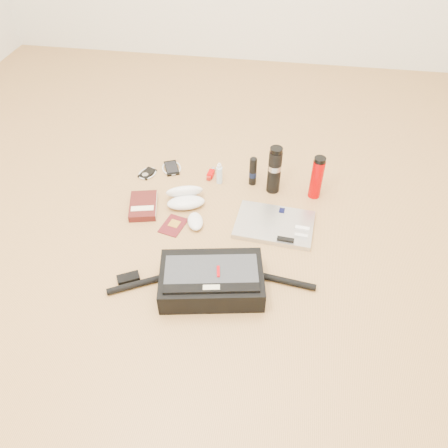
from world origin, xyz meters
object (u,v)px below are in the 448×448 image
object	(u,v)px
messenger_bag	(211,280)
thermos_black	(274,170)
book	(144,206)
thermos_red	(317,178)
laptop	(275,225)

from	to	relation	value
messenger_bag	thermos_black	distance (m)	0.71
book	thermos_red	xyz separation A→B (m)	(0.83, 0.23, 0.10)
book	thermos_red	distance (m)	0.87
book	thermos_black	bearing A→B (deg)	8.41
book	thermos_red	bearing A→B (deg)	2.50
messenger_bag	thermos_black	size ratio (longest dim) A/B	3.28
book	thermos_black	world-z (taller)	thermos_black
laptop	messenger_bag	bearing A→B (deg)	-114.80
laptop	book	xyz separation A→B (m)	(-0.65, 0.03, 0.01)
messenger_bag	thermos_black	xyz separation A→B (m)	(0.20, 0.68, 0.08)
messenger_bag	book	xyz separation A→B (m)	(-0.42, 0.44, -0.04)
messenger_bag	book	world-z (taller)	messenger_bag
messenger_bag	thermos_red	size ratio (longest dim) A/B	3.65
messenger_bag	laptop	world-z (taller)	messenger_bag
book	laptop	bearing A→B (deg)	-15.65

